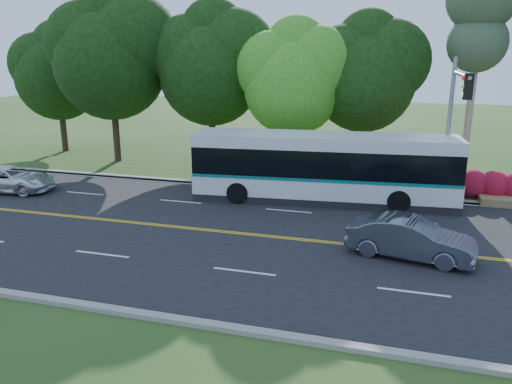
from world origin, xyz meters
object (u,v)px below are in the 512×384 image
(transit_bus, at_px, (323,168))
(sedan, at_px, (411,238))
(traffic_signal, at_px, (454,111))
(suv, at_px, (10,179))

(transit_bus, height_order, sedan, transit_bus)
(traffic_signal, relative_size, transit_bus, 0.54)
(traffic_signal, distance_m, transit_bus, 6.49)
(sedan, bearing_deg, transit_bus, 44.47)
(sedan, bearing_deg, traffic_signal, -3.56)
(transit_bus, distance_m, sedan, 7.60)
(transit_bus, bearing_deg, suv, -175.32)
(transit_bus, relative_size, sedan, 2.90)
(sedan, bearing_deg, suv, 91.50)
(traffic_signal, xyz_separation_m, transit_bus, (-5.75, 0.22, -3.00))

